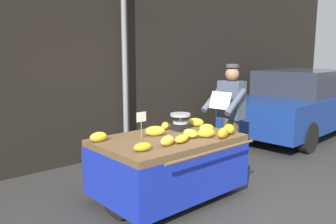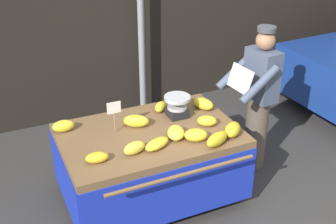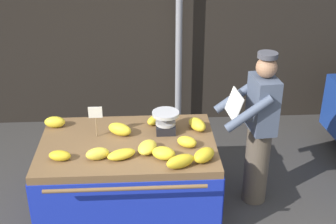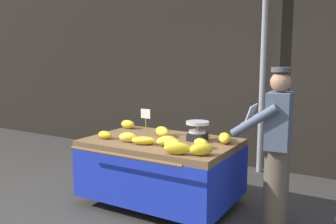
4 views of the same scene
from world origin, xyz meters
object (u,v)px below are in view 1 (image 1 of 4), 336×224
price_sign (141,120)px  banana_bunch_9 (229,129)px  banana_cart (168,153)px  banana_bunch_8 (206,133)px  parked_car (299,103)px  street_pole (125,71)px  banana_bunch_10 (165,126)px  vendor_person (230,119)px  banana_bunch_11 (223,133)px  banana_bunch_4 (182,139)px  banana_bunch_5 (195,122)px  banana_bunch_7 (98,137)px  banana_bunch_6 (167,141)px  banana_bunch_3 (190,133)px  banana_bunch_2 (155,131)px  banana_bunch_0 (143,147)px  banana_bunch_1 (206,128)px  weighing_scale (180,122)px

price_sign → banana_bunch_9: bearing=-26.9°
banana_cart → banana_bunch_8: (0.35, -0.33, 0.27)m
parked_car → banana_bunch_9: bearing=-164.8°
street_pole → banana_bunch_10: bearing=-103.9°
vendor_person → banana_bunch_11: bearing=-146.3°
banana_bunch_4 → banana_bunch_5: 0.95m
banana_bunch_10 → banana_cart: bearing=-127.0°
banana_bunch_10 → vendor_person: (1.07, -0.29, 0.00)m
banana_bunch_7 → parked_car: 5.39m
banana_bunch_6 → banana_bunch_7: bearing=127.0°
banana_cart → banana_bunch_11: bearing=-44.6°
banana_cart → banana_bunch_3: banana_bunch_3 is taller
banana_bunch_4 → banana_bunch_6: banana_bunch_6 is taller
banana_bunch_2 → banana_bunch_7: (-0.70, 0.21, -0.00)m
banana_bunch_10 → vendor_person: 1.11m
banana_cart → vendor_person: size_ratio=1.05×
banana_bunch_8 → banana_bunch_0: bearing=178.0°
street_pole → banana_bunch_9: street_pole is taller
banana_bunch_6 → street_pole: bearing=67.1°
banana_bunch_8 → banana_bunch_6: bearing=177.2°
banana_bunch_4 → banana_bunch_10: (0.33, 0.69, 0.00)m
banana_bunch_1 → banana_bunch_4: (-0.64, -0.19, -0.01)m
street_pole → weighing_scale: 1.86m
banana_cart → vendor_person: 1.39m
weighing_scale → banana_bunch_6: 0.83m
price_sign → banana_bunch_11: bearing=-37.5°
weighing_scale → banana_bunch_9: weighing_scale is taller
banana_bunch_6 → banana_bunch_8: size_ratio=0.98×
banana_bunch_5 → banana_bunch_8: 0.68m
banana_bunch_3 → vendor_person: (1.16, 0.29, -0.00)m
banana_cart → banana_bunch_4: size_ratio=6.46×
price_sign → vendor_person: vendor_person is taller
banana_bunch_0 → banana_bunch_8: 0.98m
banana_cart → banana_bunch_9: banana_bunch_9 is taller
price_sign → banana_bunch_11: price_sign is taller
price_sign → banana_bunch_8: size_ratio=1.51×
vendor_person → parked_car: vendor_person is taller
banana_bunch_5 → parked_car: (3.86, 0.43, -0.13)m
banana_bunch_4 → banana_bunch_9: 0.78m
banana_bunch_5 → banana_bunch_7: size_ratio=1.12×
banana_cart → banana_bunch_7: 0.91m
banana_bunch_3 → banana_bunch_11: size_ratio=0.90×
banana_bunch_1 → banana_bunch_4: bearing=-163.7°
banana_bunch_7 → parked_car: parked_car is taller
banana_bunch_7 → banana_bunch_10: size_ratio=1.09×
banana_bunch_11 → vendor_person: (0.86, 0.58, -0.01)m
banana_bunch_0 → parked_car: 5.31m
banana_bunch_1 → banana_bunch_9: banana_bunch_9 is taller
banana_bunch_5 → price_sign: bearing=-175.0°
banana_bunch_4 → banana_bunch_8: 0.40m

